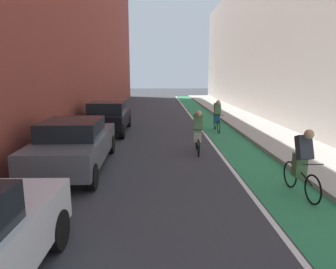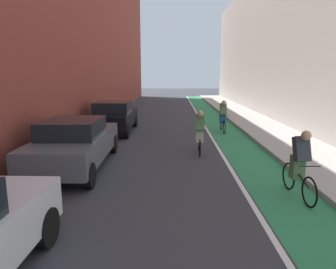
{
  "view_description": "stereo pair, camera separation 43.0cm",
  "coord_description": "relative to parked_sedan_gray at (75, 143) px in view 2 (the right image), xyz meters",
  "views": [
    {
      "loc": [
        -0.14,
        1.44,
        2.8
      ],
      "look_at": [
        0.12,
        10.75,
        0.98
      ],
      "focal_mm": 32.48,
      "sensor_mm": 36.0,
      "label": 1
    },
    {
      "loc": [
        0.29,
        1.44,
        2.8
      ],
      "look_at": [
        0.12,
        10.75,
        0.98
      ],
      "focal_mm": 32.48,
      "sensor_mm": 36.0,
      "label": 2
    }
  ],
  "objects": [
    {
      "name": "cyclist_mid",
      "position": [
        5.88,
        -2.2,
        0.02
      ],
      "size": [
        0.48,
        1.72,
        1.62
      ],
      "color": "black",
      "rests_on": "ground"
    },
    {
      "name": "cyclist_trailing",
      "position": [
        3.93,
        1.84,
        0.06
      ],
      "size": [
        0.48,
        1.67,
        1.59
      ],
      "color": "black",
      "rests_on": "ground"
    },
    {
      "name": "lane_divider_stripe",
      "position": [
        4.73,
        9.84,
        -0.79
      ],
      "size": [
        0.12,
        44.43,
        0.0
      ],
      "primitive_type": "cube",
      "color": "white",
      "rests_on": "ground"
    },
    {
      "name": "ground_plane",
      "position": [
        2.69,
        7.84,
        -0.79
      ],
      "size": [
        97.75,
        97.75,
        0.0
      ],
      "primitive_type": "plane",
      "color": "#38383D"
    },
    {
      "name": "building_facade_right",
      "position": [
        10.25,
        11.84,
        4.44
      ],
      "size": [
        2.4,
        40.43,
        10.45
      ],
      "primitive_type": "cube",
      "color": "#B2ADA3",
      "rests_on": "ground"
    },
    {
      "name": "sidewalk_right",
      "position": [
        7.74,
        9.84,
        -0.72
      ],
      "size": [
        2.62,
        44.43,
        0.14
      ],
      "primitive_type": "cube",
      "color": "#A8A59E",
      "rests_on": "ground"
    },
    {
      "name": "bike_lane_paint",
      "position": [
        5.63,
        9.84,
        -0.79
      ],
      "size": [
        1.6,
        44.43,
        0.0
      ],
      "primitive_type": "cube",
      "color": "#2D8451",
      "rests_on": "ground"
    },
    {
      "name": "parked_sedan_gray",
      "position": [
        0.0,
        0.0,
        0.0
      ],
      "size": [
        1.97,
        4.74,
        1.53
      ],
      "color": "#595B60",
      "rests_on": "ground"
    },
    {
      "name": "cyclist_far",
      "position": [
        5.45,
        6.2,
        0.06
      ],
      "size": [
        0.48,
        1.68,
        1.59
      ],
      "color": "black",
      "rests_on": "ground"
    },
    {
      "name": "parked_sedan_black",
      "position": [
        -0.0,
        6.0,
        -0.0
      ],
      "size": [
        1.95,
        4.34,
        1.53
      ],
      "color": "black",
      "rests_on": "ground"
    }
  ]
}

